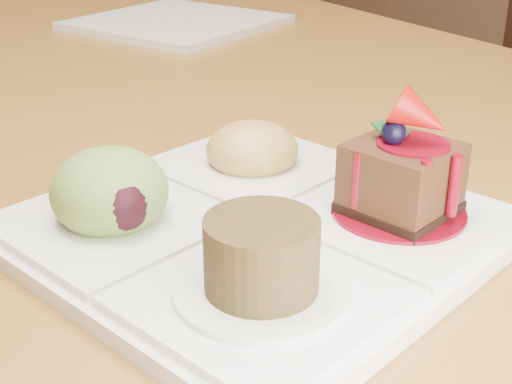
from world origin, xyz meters
TOP-DOWN VIEW (x-y plane):
  - dining_table at (0.00, 0.00)m, footprint 1.00×1.80m
  - sampler_plate at (-0.08, -0.63)m, footprint 0.34×0.34m
  - second_plate at (0.17, 0.02)m, footprint 0.35×0.35m

SIDE VIEW (x-z plane):
  - dining_table at x=0.00m, z-range 0.31..1.06m
  - second_plate at x=0.17m, z-range 0.75..0.76m
  - sampler_plate at x=-0.08m, z-range 0.72..0.82m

